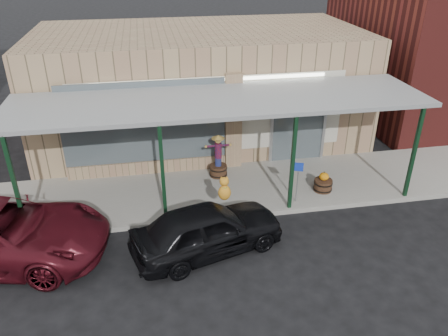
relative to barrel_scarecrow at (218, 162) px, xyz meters
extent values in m
plane|color=black|center=(-0.08, -4.43, -0.65)|extent=(120.00, 120.00, 0.00)
cube|color=gray|center=(-0.08, -0.83, -0.57)|extent=(40.00, 3.20, 0.15)
cube|color=#9D8360|center=(-0.08, 3.77, 1.45)|extent=(12.00, 6.00, 4.20)
cube|color=#4E595F|center=(-2.28, 0.62, 1.25)|extent=(5.20, 0.06, 2.80)
cube|color=#4E595F|center=(2.92, 0.75, 0.85)|extent=(1.80, 0.06, 2.80)
cube|color=#9D8360|center=(0.62, 0.67, 1.05)|extent=(0.55, 0.30, 3.40)
cube|color=#9D8360|center=(-2.28, 0.67, -0.30)|extent=(5.20, 0.30, 0.50)
cube|color=#BBB7A6|center=(-0.08, 0.74, 1.35)|extent=(9.00, 0.02, 2.60)
cube|color=white|center=(-0.08, 0.71, 2.55)|extent=(7.50, 0.03, 0.10)
cube|color=gray|center=(-0.08, -0.83, 2.40)|extent=(12.00, 3.00, 0.12)
cube|color=black|center=(-5.58, -2.28, 0.90)|extent=(0.10, 0.10, 2.95)
cube|color=black|center=(-1.88, -2.28, 0.90)|extent=(0.10, 0.10, 2.95)
cube|color=black|center=(1.72, -2.28, 0.90)|extent=(0.10, 0.10, 2.95)
cube|color=black|center=(5.42, -2.28, 0.90)|extent=(0.10, 0.10, 2.95)
cylinder|color=#492E1D|center=(0.00, 0.00, -0.31)|extent=(0.72, 0.72, 0.38)
cylinder|color=navy|center=(0.00, 0.00, 0.02)|extent=(0.26, 0.26, 0.28)
cylinder|color=maroon|center=(0.00, 0.00, 0.43)|extent=(0.29, 0.29, 0.52)
sphere|color=gold|center=(0.00, 0.00, 0.79)|extent=(0.21, 0.21, 0.21)
cone|color=gold|center=(0.00, 0.00, 0.91)|extent=(0.34, 0.34, 0.13)
cylinder|color=#492E1D|center=(3.05, -1.53, -0.31)|extent=(0.70, 0.70, 0.37)
ellipsoid|color=orange|center=(3.05, -1.53, 0.00)|extent=(0.30, 0.30, 0.24)
cylinder|color=#4C471E|center=(3.05, -1.53, 0.13)|extent=(0.04, 0.04, 0.06)
cylinder|color=gray|center=(2.02, -2.00, 0.02)|extent=(0.04, 0.04, 1.03)
cube|color=#1835B5|center=(2.02, -2.00, 0.66)|extent=(0.26, 0.11, 0.27)
imported|color=black|center=(-0.89, -3.64, 0.01)|extent=(4.17, 2.60, 1.32)
ellipsoid|color=orange|center=(-0.28, -2.70, 0.47)|extent=(0.35, 0.29, 0.45)
sphere|color=orange|center=(-0.28, -2.66, 0.78)|extent=(0.25, 0.25, 0.25)
cylinder|color=#1B7D2B|center=(-0.28, -2.70, 0.64)|extent=(0.17, 0.17, 0.02)
camera|label=1|loc=(-2.09, -12.57, 6.50)|focal=35.00mm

